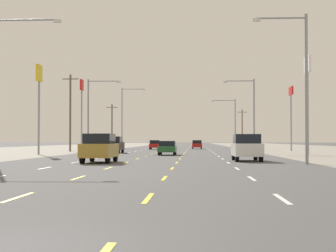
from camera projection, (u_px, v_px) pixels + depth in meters
The scene contains 22 objects.
ground_plane at pixel (173, 151), 73.22m from camera, with size 572.00×572.00×0.00m, color #4C4C4F.
lane_markings at pixel (181, 148), 111.66m from camera, with size 10.64×227.60×0.01m.
signal_span_wire at pixel (98, 21), 16.92m from camera, with size 27.60×0.53×9.06m.
suv_inner_left_nearest at pixel (100, 148), 36.97m from camera, with size 1.98×4.90×1.98m.
suv_far_right_near at pixel (247, 147), 39.77m from camera, with size 1.98×4.90×1.98m.
sedan_center_turn_mid at pixel (167, 148), 55.77m from camera, with size 1.80×4.50×1.46m.
suv_far_left_midfar at pixel (114, 144), 64.68m from camera, with size 1.98×4.90×1.98m.
hatchback_inner_left_far at pixel (155, 145), 90.12m from camera, with size 1.72×3.90×1.54m.
hatchback_inner_right_farther at pixel (197, 144), 94.72m from camera, with size 1.72×3.90×1.54m.
pole_sign_left_row_1 at pixel (39, 88), 57.97m from camera, with size 0.24×1.75×9.66m.
pole_sign_left_row_2 at pixel (82, 99), 80.04m from camera, with size 0.24×1.65×10.56m.
pole_sign_right_row_1 at pixel (308, 78), 56.60m from camera, with size 0.24×2.63×10.42m.
pole_sign_right_row_2 at pixel (291, 102), 78.44m from camera, with size 0.24×2.61×9.33m.
streetlight_left_row_0 at pixel (3, 78), 35.60m from camera, with size 4.42×0.26×9.74m.
streetlight_right_row_0 at pixel (301, 78), 34.62m from camera, with size 3.55×0.26×9.68m.
streetlight_left_row_1 at pixel (92, 110), 66.26m from camera, with size 4.13×0.26×9.06m.
streetlight_right_row_1 at pixel (251, 110), 65.29m from camera, with size 3.82×0.26×8.99m.
streetlight_left_row_2 at pixel (124, 114), 96.96m from camera, with size 4.34×0.26×10.99m.
streetlight_right_row_2 at pixel (232, 119), 95.96m from camera, with size 4.36×0.26×8.89m.
utility_pole_left_row_1 at pixel (70, 112), 73.13m from camera, with size 2.20×0.26×10.47m.
utility_pole_left_row_2 at pixel (112, 125), 105.16m from camera, with size 2.20×0.26×8.56m.
utility_pole_right_row_3 at pixel (242, 127), 128.43m from camera, with size 2.20×0.26×8.82m.
Camera 1 is at (2.99, -7.23, 1.54)m, focal length 57.66 mm.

